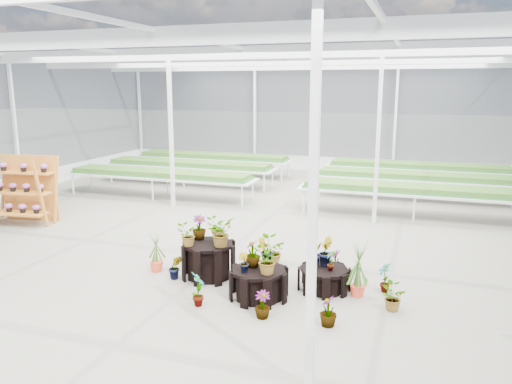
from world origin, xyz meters
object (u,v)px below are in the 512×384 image
(plinth_tall, at_px, (209,260))
(plinth_low, at_px, (324,279))
(plinth_mid, at_px, (259,284))
(shelf_rack, at_px, (21,190))

(plinth_tall, xyz_separation_m, plinth_low, (2.20, 0.10, -0.14))
(plinth_mid, relative_size, plinth_low, 1.09)
(plinth_mid, bearing_deg, plinth_tall, 153.43)
(plinth_mid, bearing_deg, plinth_low, 34.99)
(shelf_rack, bearing_deg, plinth_tall, -24.87)
(plinth_low, relative_size, shelf_rack, 0.51)
(plinth_low, bearing_deg, plinth_mid, -145.01)
(plinth_mid, bearing_deg, shelf_rack, 160.98)
(shelf_rack, bearing_deg, plinth_low, -19.86)
(plinth_tall, height_order, shelf_rack, shelf_rack)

